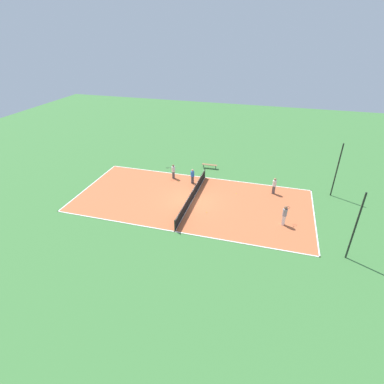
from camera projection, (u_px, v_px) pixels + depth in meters
ground_plane at (192, 200)px, 27.66m from camera, size 80.00×80.00×0.00m
court_surface at (192, 200)px, 27.65m from camera, size 10.08×21.52×0.02m
tennis_net at (192, 195)px, 27.40m from camera, size 9.88×0.10×1.01m
bench at (210, 165)px, 33.74m from camera, size 0.36×1.71×0.45m
player_near_white at (173, 171)px, 31.24m from camera, size 0.56×0.99×1.56m
player_far_white at (274, 185)px, 28.32m from camera, size 0.42×0.42×1.64m
player_near_blue at (192, 175)px, 30.23m from camera, size 0.49×0.49×1.57m
player_baseline_gray at (285, 214)px, 23.79m from camera, size 0.99×0.65×1.75m
tennis_ball_midcourt at (236, 193)px, 28.70m from camera, size 0.07×0.07×0.07m
tennis_ball_right_alley at (108, 175)px, 32.24m from camera, size 0.07×0.07×0.07m
tennis_ball_left_sideline at (178, 181)px, 30.96m from camera, size 0.07×0.07×0.07m
tennis_ball_near_net at (207, 212)px, 25.82m from camera, size 0.07×0.07×0.07m
fence_post_back_left at (337, 170)px, 27.25m from camera, size 0.12×0.12×5.20m
fence_post_back_right at (355, 227)px, 19.59m from camera, size 0.12×0.12×5.20m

